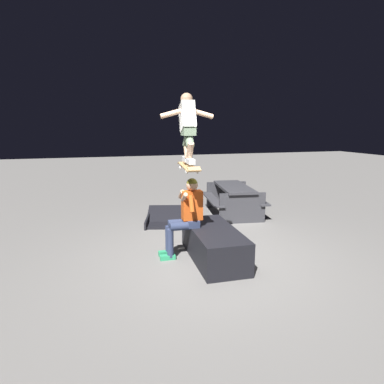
# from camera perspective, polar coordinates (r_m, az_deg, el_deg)

# --- Properties ---
(ground_plane) EXTENTS (40.00, 40.00, 0.00)m
(ground_plane) POSITION_cam_1_polar(r_m,az_deg,el_deg) (5.55, 3.19, -11.81)
(ground_plane) COLOR slate
(ledge_box_main) EXTENTS (1.69, 0.79, 0.53)m
(ledge_box_main) POSITION_cam_1_polar(r_m,az_deg,el_deg) (5.42, 3.94, -9.36)
(ledge_box_main) COLOR black
(ledge_box_main) RESTS_ON ground
(person_sitting_on_ledge) EXTENTS (0.59, 0.76, 1.37)m
(person_sitting_on_ledge) POSITION_cam_1_polar(r_m,az_deg,el_deg) (5.39, -1.14, -3.84)
(person_sitting_on_ledge) COLOR #2D3856
(person_sitting_on_ledge) RESTS_ON ground
(skateboard) EXTENTS (1.03, 0.27, 0.13)m
(skateboard) POSITION_cam_1_polar(r_m,az_deg,el_deg) (5.22, -0.65, 4.55)
(skateboard) COLOR #AD8451
(skater_airborne) EXTENTS (0.63, 0.89, 1.12)m
(skater_airborne) POSITION_cam_1_polar(r_m,az_deg,el_deg) (5.24, -0.79, 12.10)
(skater_airborne) COLOR white
(kicker_ramp) EXTENTS (1.39, 1.25, 0.36)m
(kicker_ramp) POSITION_cam_1_polar(r_m,az_deg,el_deg) (7.54, -4.44, -4.96)
(kicker_ramp) COLOR black
(kicker_ramp) RESTS_ON ground
(picnic_table_back) EXTENTS (1.87, 1.57, 0.75)m
(picnic_table_back) POSITION_cam_1_polar(r_m,az_deg,el_deg) (8.12, 7.54, -0.62)
(picnic_table_back) COLOR #38383D
(picnic_table_back) RESTS_ON ground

